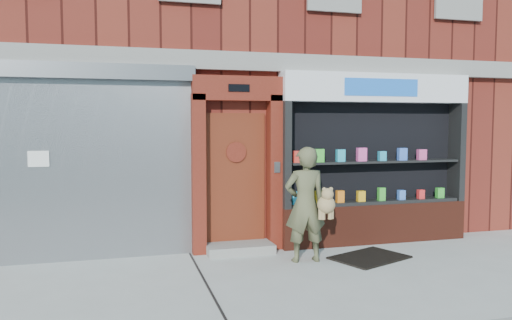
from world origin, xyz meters
name	(u,v)px	position (x,y,z in m)	size (l,w,h in m)	color
ground	(322,280)	(0.00, 0.00, 0.00)	(80.00, 80.00, 0.00)	#9E9E99
building	(228,47)	(0.00, 5.99, 4.00)	(12.00, 8.16, 8.00)	#5A1B14
shutter_bay	(95,150)	(-3.00, 1.93, 1.72)	(3.10, 0.30, 3.04)	gray
red_door_bay	(237,164)	(-0.75, 1.86, 1.46)	(1.52, 0.58, 2.90)	#55170E
pharmacy_bay	(374,166)	(1.75, 1.81, 1.37)	(3.50, 0.41, 3.00)	#562014
woman	(306,204)	(0.12, 0.94, 0.89)	(0.75, 0.54, 1.77)	#515336
doormat	(370,257)	(1.15, 0.83, 0.01)	(1.14, 0.80, 0.03)	black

